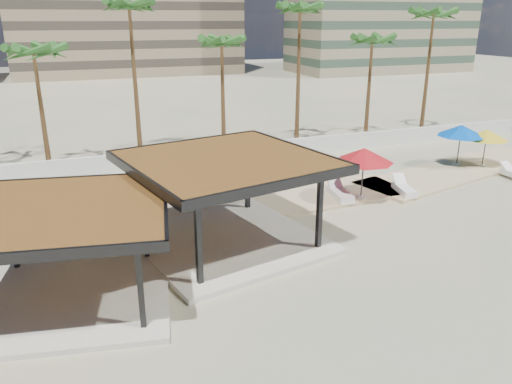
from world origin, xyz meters
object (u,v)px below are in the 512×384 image
pavilion_west (67,245)px  umbrella_c (364,155)px  lounger_b (404,189)px  lounger_c (340,193)px  pavilion_central (227,193)px

pavilion_west → umbrella_c: (14.85, 4.92, 0.51)m
lounger_b → pavilion_west: bearing=119.5°
pavilion_west → lounger_c: pavilion_west is taller
pavilion_central → lounger_b: (11.16, 2.53, -1.97)m
pavilion_west → lounger_b: (17.66, 4.97, -1.71)m
pavilion_central → umbrella_c: pavilion_central is taller
umbrella_c → lounger_c: 2.48m
pavilion_central → lounger_b: bearing=0.4°
umbrella_c → lounger_c: (-0.98, 0.61, -2.20)m
lounger_b → umbrella_c: bearing=104.8°
pavilion_central → umbrella_c: size_ratio=2.34×
pavilion_central → lounger_c: 8.23m
pavilion_west → lounger_b: pavilion_west is taller
umbrella_c → lounger_c: size_ratio=1.58×
pavilion_central → lounger_c: bearing=10.4°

